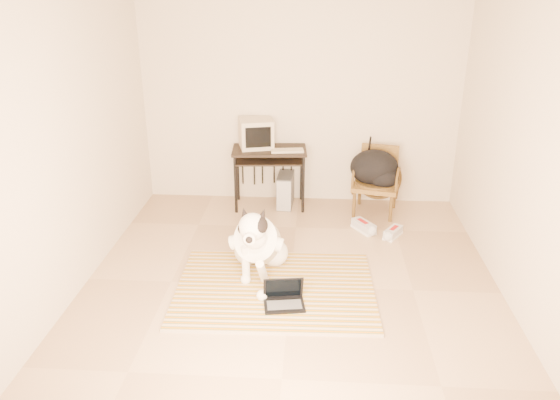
# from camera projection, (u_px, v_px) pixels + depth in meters

# --- Properties ---
(floor) EXTENTS (4.50, 4.50, 0.00)m
(floor) POSITION_uv_depth(u_px,v_px,m) (290.00, 286.00, 5.28)
(floor) COLOR tan
(floor) RESTS_ON ground
(wall_back) EXTENTS (4.50, 0.00, 4.50)m
(wall_back) POSITION_uv_depth(u_px,v_px,m) (300.00, 98.00, 6.83)
(wall_back) COLOR beige
(wall_back) RESTS_ON floor
(wall_front) EXTENTS (4.50, 0.00, 4.50)m
(wall_front) POSITION_uv_depth(u_px,v_px,m) (270.00, 291.00, 2.68)
(wall_front) COLOR beige
(wall_front) RESTS_ON floor
(wall_left) EXTENTS (0.00, 4.50, 4.50)m
(wall_left) POSITION_uv_depth(u_px,v_px,m) (69.00, 148.00, 4.88)
(wall_left) COLOR beige
(wall_left) RESTS_ON floor
(wall_right) EXTENTS (0.00, 4.50, 4.50)m
(wall_right) POSITION_uv_depth(u_px,v_px,m) (526.00, 157.00, 4.63)
(wall_right) COLOR beige
(wall_right) RESTS_ON floor
(rug) EXTENTS (1.92, 1.49, 0.02)m
(rug) POSITION_uv_depth(u_px,v_px,m) (275.00, 288.00, 5.21)
(rug) COLOR #B57112
(rug) RESTS_ON floor
(dog) EXTENTS (0.56, 1.16, 0.84)m
(dog) POSITION_uv_depth(u_px,v_px,m) (258.00, 243.00, 5.38)
(dog) COLOR white
(dog) RESTS_ON rug
(laptop) EXTENTS (0.40, 0.31, 0.25)m
(laptop) POSITION_uv_depth(u_px,v_px,m) (284.00, 298.00, 4.93)
(laptop) COLOR black
(laptop) RESTS_ON rug
(computer_desk) EXTENTS (0.96, 0.58, 0.77)m
(computer_desk) POSITION_uv_depth(u_px,v_px,m) (269.00, 158.00, 6.84)
(computer_desk) COLOR black
(computer_desk) RESTS_ON floor
(crt_monitor) EXTENTS (0.48, 0.47, 0.36)m
(crt_monitor) POSITION_uv_depth(u_px,v_px,m) (256.00, 133.00, 6.82)
(crt_monitor) COLOR #BAAB92
(crt_monitor) RESTS_ON computer_desk
(desk_keyboard) EXTENTS (0.41, 0.20, 0.03)m
(desk_keyboard) POSITION_uv_depth(u_px,v_px,m) (287.00, 151.00, 6.71)
(desk_keyboard) COLOR #BAAB92
(desk_keyboard) RESTS_ON computer_desk
(pc_tower) EXTENTS (0.21, 0.46, 0.42)m
(pc_tower) POSITION_uv_depth(u_px,v_px,m) (285.00, 190.00, 7.04)
(pc_tower) COLOR #505153
(pc_tower) RESTS_ON floor
(rattan_chair) EXTENTS (0.64, 0.63, 0.82)m
(rattan_chair) POSITION_uv_depth(u_px,v_px,m) (376.00, 180.00, 6.79)
(rattan_chair) COLOR brown
(rattan_chair) RESTS_ON floor
(backpack) EXTENTS (0.59, 0.51, 0.44)m
(backpack) POSITION_uv_depth(u_px,v_px,m) (376.00, 169.00, 6.69)
(backpack) COLOR black
(backpack) RESTS_ON rattan_chair
(sneaker_left) EXTENTS (0.29, 0.35, 0.12)m
(sneaker_left) POSITION_uv_depth(u_px,v_px,m) (364.00, 227.00, 6.39)
(sneaker_left) COLOR white
(sneaker_left) RESTS_ON floor
(sneaker_right) EXTENTS (0.26, 0.32, 0.11)m
(sneaker_right) POSITION_uv_depth(u_px,v_px,m) (393.00, 233.00, 6.25)
(sneaker_right) COLOR white
(sneaker_right) RESTS_ON floor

